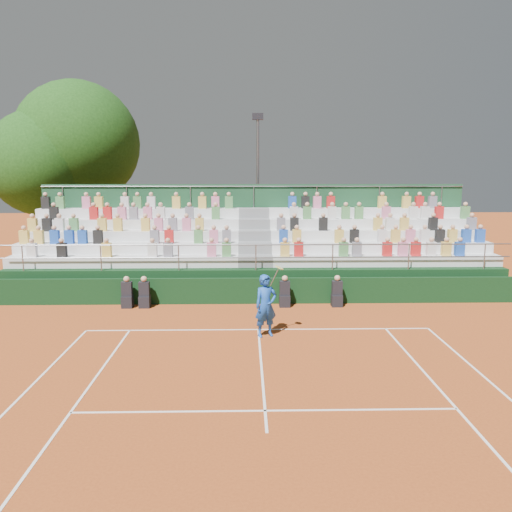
{
  "coord_description": "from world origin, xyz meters",
  "views": [
    {
      "loc": [
        -0.41,
        -15.36,
        5.04
      ],
      "look_at": [
        0.0,
        3.5,
        1.8
      ],
      "focal_mm": 35.0,
      "sensor_mm": 36.0,
      "label": 1
    }
  ],
  "objects_px": {
    "tree_west": "(42,163)",
    "floodlight_mast": "(258,176)",
    "tree_east": "(78,143)",
    "tennis_player": "(266,306)"
  },
  "relations": [
    {
      "from": "tree_west",
      "to": "tree_east",
      "type": "height_order",
      "value": "tree_east"
    },
    {
      "from": "tennis_player",
      "to": "tree_east",
      "type": "distance_m",
      "value": 18.28
    },
    {
      "from": "tree_west",
      "to": "floodlight_mast",
      "type": "xyz_separation_m",
      "value": [
        11.73,
        0.03,
        -0.7
      ]
    },
    {
      "from": "tree_west",
      "to": "floodlight_mast",
      "type": "height_order",
      "value": "tree_west"
    },
    {
      "from": "tennis_player",
      "to": "floodlight_mast",
      "type": "bearing_deg",
      "value": 89.68
    },
    {
      "from": "tennis_player",
      "to": "tree_west",
      "type": "distance_m",
      "value": 18.07
    },
    {
      "from": "tennis_player",
      "to": "tree_west",
      "type": "bearing_deg",
      "value": 131.75
    },
    {
      "from": "tree_east",
      "to": "tree_west",
      "type": "bearing_deg",
      "value": -144.61
    },
    {
      "from": "tennis_player",
      "to": "tree_east",
      "type": "xyz_separation_m",
      "value": [
        -10.05,
        14.2,
        5.58
      ]
    },
    {
      "from": "tennis_player",
      "to": "tree_west",
      "type": "relative_size",
      "value": 0.27
    }
  ]
}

